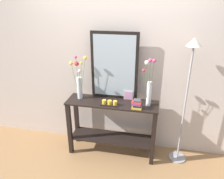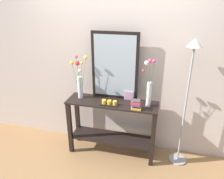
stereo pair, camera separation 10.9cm
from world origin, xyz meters
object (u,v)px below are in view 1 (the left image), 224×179
at_px(mirror_leaning, 115,66).
at_px(picture_frame_small, 128,95).
at_px(console_table, 112,122).
at_px(book_stack, 137,104).
at_px(vase_right, 149,86).
at_px(floor_lamp, 188,83).
at_px(candle_tray, 110,103).
at_px(tall_vase_left, 79,80).

relative_size(mirror_leaning, picture_frame_small, 7.11).
distance_m(console_table, book_stack, 0.54).
bearing_deg(mirror_leaning, vase_right, -18.71).
bearing_deg(mirror_leaning, picture_frame_small, -6.70).
bearing_deg(floor_lamp, candle_tray, -172.23).
bearing_deg(vase_right, console_table, 178.85).
bearing_deg(book_stack, picture_frame_small, 118.98).
xyz_separation_m(mirror_leaning, picture_frame_small, (0.20, -0.02, -0.40)).
distance_m(console_table, mirror_leaning, 0.80).
relative_size(mirror_leaning, book_stack, 6.93).
relative_size(candle_tray, floor_lamp, 0.14).
distance_m(candle_tray, picture_frame_small, 0.31).
bearing_deg(candle_tray, floor_lamp, 7.77).
relative_size(candle_tray, book_stack, 1.82).
relative_size(mirror_leaning, floor_lamp, 0.53).
relative_size(picture_frame_small, floor_lamp, 0.08).
xyz_separation_m(tall_vase_left, vase_right, (0.96, -0.05, 0.01)).
xyz_separation_m(vase_right, floor_lamp, (0.48, 0.05, 0.06)).
bearing_deg(book_stack, vase_right, 40.91).
bearing_deg(tall_vase_left, candle_tray, -15.75).
height_order(picture_frame_small, book_stack, picture_frame_small).
xyz_separation_m(vase_right, book_stack, (-0.13, -0.12, -0.21)).
relative_size(vase_right, book_stack, 4.89).
bearing_deg(candle_tray, vase_right, 9.42).
xyz_separation_m(console_table, tall_vase_left, (-0.47, 0.04, 0.59)).
bearing_deg(book_stack, console_table, 160.10).
xyz_separation_m(console_table, mirror_leaning, (0.00, 0.15, 0.79)).
bearing_deg(mirror_leaning, tall_vase_left, -166.55).
xyz_separation_m(mirror_leaning, vase_right, (0.48, -0.16, -0.18)).
bearing_deg(vase_right, tall_vase_left, 177.15).
height_order(picture_frame_small, floor_lamp, floor_lamp).
xyz_separation_m(mirror_leaning, tall_vase_left, (-0.48, -0.11, -0.20)).
distance_m(mirror_leaning, vase_right, 0.54).
relative_size(mirror_leaning, candle_tray, 3.80).
distance_m(tall_vase_left, vase_right, 0.96).
bearing_deg(book_stack, floor_lamp, 15.27).
bearing_deg(floor_lamp, picture_frame_small, 173.37).
bearing_deg(picture_frame_small, tall_vase_left, -172.43).
xyz_separation_m(candle_tray, book_stack, (0.36, -0.03, 0.04)).
height_order(tall_vase_left, picture_frame_small, tall_vase_left).
bearing_deg(picture_frame_small, floor_lamp, -6.63).
distance_m(mirror_leaning, picture_frame_small, 0.45).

